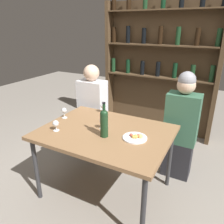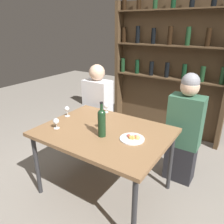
# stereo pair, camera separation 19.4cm
# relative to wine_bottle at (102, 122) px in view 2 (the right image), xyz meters

# --- Properties ---
(ground_plane) EXTENTS (10.00, 10.00, 0.00)m
(ground_plane) POSITION_rel_wine_bottle_xyz_m (-0.05, 0.10, -0.89)
(ground_plane) COLOR gray
(dining_table) EXTENTS (1.27, 0.95, 0.74)m
(dining_table) POSITION_rel_wine_bottle_xyz_m (-0.05, 0.10, -0.21)
(dining_table) COLOR olive
(dining_table) RESTS_ON ground_plane
(wine_rack_wall) EXTENTS (1.80, 0.21, 2.18)m
(wine_rack_wall) POSITION_rel_wine_bottle_xyz_m (-0.05, 1.84, 0.26)
(wine_rack_wall) COLOR #4C3823
(wine_rack_wall) RESTS_ON ground_plane
(wine_bottle) EXTENTS (0.07, 0.07, 0.34)m
(wine_bottle) POSITION_rel_wine_bottle_xyz_m (0.00, 0.00, 0.00)
(wine_bottle) COLOR #19381E
(wine_bottle) RESTS_ON dining_table
(wine_glass_0) EXTENTS (0.06, 0.06, 0.11)m
(wine_glass_0) POSITION_rel_wine_bottle_xyz_m (-0.10, 0.13, -0.07)
(wine_glass_0) COLOR silver
(wine_glass_0) RESTS_ON dining_table
(wine_glass_1) EXTENTS (0.06, 0.06, 0.11)m
(wine_glass_1) POSITION_rel_wine_bottle_xyz_m (-0.48, -0.12, -0.07)
(wine_glass_1) COLOR silver
(wine_glass_1) RESTS_ON dining_table
(wine_glass_2) EXTENTS (0.06, 0.06, 0.12)m
(wine_glass_2) POSITION_rel_wine_bottle_xyz_m (-0.61, 0.17, -0.06)
(wine_glass_2) COLOR silver
(wine_glass_2) RESTS_ON dining_table
(wine_glass_3) EXTENTS (0.06, 0.06, 0.12)m
(wine_glass_3) POSITION_rel_wine_bottle_xyz_m (-0.31, 0.51, -0.07)
(wine_glass_3) COLOR silver
(wine_glass_3) RESTS_ON dining_table
(food_plate_0) EXTENTS (0.23, 0.23, 0.05)m
(food_plate_0) POSITION_rel_wine_bottle_xyz_m (0.28, 0.10, -0.14)
(food_plate_0) COLOR white
(food_plate_0) RESTS_ON dining_table
(seated_person_left) EXTENTS (0.37, 0.22, 1.24)m
(seated_person_left) POSITION_rel_wine_bottle_xyz_m (-0.63, 0.77, -0.29)
(seated_person_left) COLOR #26262B
(seated_person_left) RESTS_ON ground_plane
(seated_person_right) EXTENTS (0.36, 0.22, 1.27)m
(seated_person_right) POSITION_rel_wine_bottle_xyz_m (0.56, 0.77, -0.27)
(seated_person_right) COLOR #26262B
(seated_person_right) RESTS_ON ground_plane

